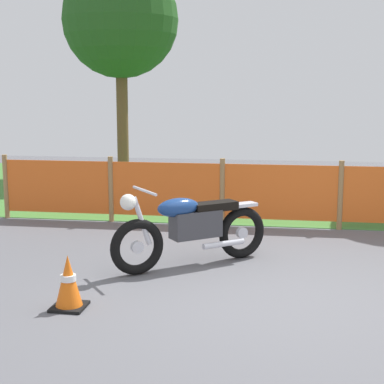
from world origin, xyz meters
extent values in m
cube|color=#5B5B60|center=(0.00, 0.00, -0.01)|extent=(24.00, 24.00, 0.02)
cube|color=#427A33|center=(0.00, 6.53, 0.01)|extent=(24.00, 6.90, 0.01)
cylinder|color=#997547|center=(-4.46, 3.08, 0.53)|extent=(0.08, 0.08, 1.05)
cylinder|color=#997547|center=(-2.68, 3.08, 0.53)|extent=(0.08, 0.08, 1.05)
cylinder|color=#997547|center=(-0.89, 3.08, 0.53)|extent=(0.08, 0.08, 1.05)
cylinder|color=#997547|center=(0.89, 3.08, 0.53)|extent=(0.08, 0.08, 1.05)
cube|color=orange|center=(-3.57, 3.08, 0.54)|extent=(1.71, 0.02, 0.85)
cube|color=orange|center=(-1.79, 3.08, 0.54)|extent=(1.71, 0.02, 0.85)
cube|color=orange|center=(0.00, 3.08, 0.54)|extent=(1.71, 0.02, 0.85)
cylinder|color=brown|center=(-3.89, 8.18, 1.39)|extent=(0.28, 0.28, 2.78)
sphere|color=#23511E|center=(-3.89, 8.18, 3.75)|extent=(2.77, 2.77, 2.77)
torus|color=black|center=(-1.59, 0.44, 0.32)|extent=(0.58, 0.48, 0.65)
cylinder|color=silver|center=(-1.59, 0.44, 0.32)|extent=(0.15, 0.13, 0.14)
torus|color=black|center=(-0.46, 1.31, 0.32)|extent=(0.58, 0.48, 0.65)
cylinder|color=silver|center=(-0.46, 1.31, 0.32)|extent=(0.15, 0.13, 0.14)
cube|color=#38383D|center=(-0.98, 0.91, 0.51)|extent=(0.63, 0.56, 0.32)
ellipsoid|color=navy|center=(-1.17, 0.76, 0.73)|extent=(0.57, 0.51, 0.22)
cube|color=black|center=(-0.78, 1.06, 0.70)|extent=(0.59, 0.52, 0.10)
cube|color=silver|center=(-0.46, 1.31, 0.68)|extent=(0.39, 0.35, 0.04)
cylinder|color=silver|center=(-1.54, 0.48, 0.62)|extent=(0.22, 0.19, 0.58)
sphere|color=white|center=(-1.67, 0.38, 0.85)|extent=(0.26, 0.26, 0.18)
cylinder|color=silver|center=(-1.51, 0.50, 0.96)|extent=(0.40, 0.50, 0.03)
cylinder|color=silver|center=(-0.65, 0.98, 0.26)|extent=(0.49, 0.40, 0.07)
cube|color=black|center=(-1.98, -0.69, 0.01)|extent=(0.32, 0.32, 0.03)
cone|color=orange|center=(-1.98, -0.69, 0.28)|extent=(0.26, 0.26, 0.50)
cylinder|color=white|center=(-1.98, -0.69, 0.31)|extent=(0.15, 0.15, 0.06)
camera|label=1|loc=(0.03, -5.85, 2.07)|focal=54.94mm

